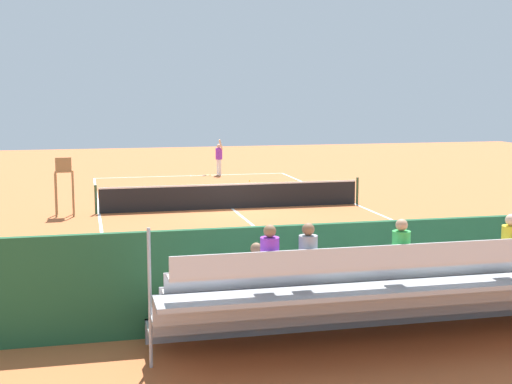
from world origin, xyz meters
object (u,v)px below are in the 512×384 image
(umpire_chair, at_px, (64,180))
(tennis_racket, at_px, (208,175))
(tennis_ball_near, at_px, (250,181))
(tennis_player, at_px, (219,156))
(tennis_net, at_px, (232,196))
(bleacher_stand, at_px, (400,292))
(equipment_bag, at_px, (368,302))
(courtside_bench, at_px, (453,277))

(umpire_chair, bearing_deg, tennis_racket, -122.61)
(tennis_racket, height_order, tennis_ball_near, tennis_ball_near)
(umpire_chair, relative_size, tennis_player, 1.11)
(tennis_net, bearing_deg, bleacher_stand, 89.80)
(bleacher_stand, xyz_separation_m, tennis_ball_near, (-2.55, -23.38, -0.93))
(tennis_net, relative_size, bleacher_stand, 1.14)
(bleacher_stand, relative_size, tennis_ball_near, 137.27)
(bleacher_stand, height_order, umpire_chair, bleacher_stand)
(bleacher_stand, bearing_deg, umpire_chair, -68.02)
(equipment_bag, bearing_deg, tennis_net, -89.25)
(bleacher_stand, height_order, tennis_ball_near, bleacher_stand)
(tennis_racket, bearing_deg, equipment_bag, 88.35)
(tennis_ball_near, bearing_deg, tennis_player, -70.78)
(umpire_chair, bearing_deg, courtside_bench, 122.58)
(tennis_ball_near, bearing_deg, courtside_bench, 89.10)
(tennis_racket, bearing_deg, tennis_player, 178.34)
(tennis_ball_near, bearing_deg, bleacher_stand, 83.77)
(tennis_net, height_order, tennis_racket, tennis_net)
(courtside_bench, xyz_separation_m, equipment_bag, (1.99, 0.13, -0.38))
(tennis_player, bearing_deg, courtside_bench, 91.60)
(courtside_bench, bearing_deg, tennis_racket, -86.93)
(umpire_chair, xyz_separation_m, tennis_player, (-7.69, -11.04, -0.30))
(bleacher_stand, distance_m, courtside_bench, 3.11)
(tennis_player, xyz_separation_m, tennis_racket, (0.62, -0.02, -1.00))
(tennis_net, relative_size, umpire_chair, 4.81)
(umpire_chair, bearing_deg, bleacher_stand, 111.98)
(tennis_net, distance_m, tennis_ball_near, 8.36)
(tennis_player, bearing_deg, umpire_chair, 55.13)
(tennis_net, bearing_deg, tennis_racket, -94.59)
(tennis_player, bearing_deg, bleacher_stand, 86.64)
(tennis_net, height_order, equipment_bag, tennis_net)
(courtside_bench, distance_m, equipment_bag, 2.03)
(equipment_bag, xyz_separation_m, tennis_ball_near, (-2.33, -21.36, -0.15))
(tennis_racket, relative_size, tennis_ball_near, 8.24)
(tennis_player, distance_m, tennis_ball_near, 3.22)
(equipment_bag, relative_size, tennis_player, 0.47)
(umpire_chair, height_order, tennis_racket, umpire_chair)
(courtside_bench, relative_size, tennis_racket, 3.31)
(tennis_net, xyz_separation_m, tennis_ball_near, (-2.50, -7.96, -0.47))
(umpire_chair, relative_size, tennis_racket, 3.94)
(umpire_chair, height_order, tennis_ball_near, umpire_chair)
(umpire_chair, xyz_separation_m, equipment_bag, (-6.37, 13.22, -1.13))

